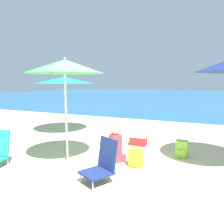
# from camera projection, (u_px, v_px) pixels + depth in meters

# --- Properties ---
(ground_plane) EXTENTS (60.00, 60.00, 0.00)m
(ground_plane) POSITION_uv_depth(u_px,v_px,m) (101.00, 174.00, 4.23)
(ground_plane) COLOR beige
(sea_water) EXTENTS (60.00, 40.00, 0.01)m
(sea_water) POSITION_uv_depth(u_px,v_px,m) (194.00, 96.00, 28.04)
(sea_water) COLOR #23669E
(sea_water) RESTS_ON ground
(beach_umbrella_green) EXTENTS (1.65, 1.65, 2.27)m
(beach_umbrella_green) POSITION_uv_depth(u_px,v_px,m) (65.00, 67.00, 4.60)
(beach_umbrella_green) COLOR white
(beach_umbrella_green) RESTS_ON ground
(beach_umbrella_teal) EXTENTS (2.05, 2.05, 1.98)m
(beach_umbrella_teal) POSITION_uv_depth(u_px,v_px,m) (64.00, 80.00, 7.53)
(beach_umbrella_teal) COLOR white
(beach_umbrella_teal) RESTS_ON ground
(beach_chair_navy) EXTENTS (0.67, 0.71, 0.76)m
(beach_chair_navy) POSITION_uv_depth(u_px,v_px,m) (102.00, 163.00, 3.89)
(beach_chair_navy) COLOR silver
(beach_chair_navy) RESTS_ON ground
(person_seated_near) EXTENTS (0.51, 0.50, 0.78)m
(person_seated_near) POSITION_uv_depth(u_px,v_px,m) (115.00, 147.00, 4.92)
(person_seated_near) COLOR #BF3F4C
(person_seated_near) RESTS_ON ground
(backpack_lime) EXTENTS (0.26, 0.25, 0.40)m
(backpack_lime) POSITION_uv_depth(u_px,v_px,m) (182.00, 149.00, 5.13)
(backpack_lime) COLOR #8ECC3D
(backpack_lime) RESTS_ON ground
(backpack_yellow) EXTENTS (0.29, 0.20, 0.38)m
(backpack_yellow) POSITION_uv_depth(u_px,v_px,m) (136.00, 158.00, 4.56)
(backpack_yellow) COLOR yellow
(backpack_yellow) RESTS_ON ground
(water_bottle) EXTENTS (0.07, 0.07, 0.24)m
(water_bottle) POSITION_uv_depth(u_px,v_px,m) (137.00, 137.00, 6.63)
(water_bottle) COLOR #8CCCEA
(water_bottle) RESTS_ON ground
(cooler_box) EXTENTS (0.46, 0.28, 0.29)m
(cooler_box) POSITION_uv_depth(u_px,v_px,m) (138.00, 140.00, 6.14)
(cooler_box) COLOR #B72828
(cooler_box) RESTS_ON ground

